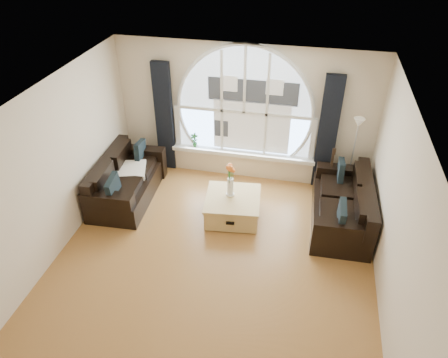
# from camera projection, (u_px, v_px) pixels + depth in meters

# --- Properties ---
(ground) EXTENTS (5.00, 5.50, 0.01)m
(ground) POSITION_uv_depth(u_px,v_px,m) (212.00, 265.00, 6.61)
(ground) COLOR brown
(ground) RESTS_ON ground
(ceiling) EXTENTS (5.00, 5.50, 0.01)m
(ceiling) POSITION_uv_depth(u_px,v_px,m) (208.00, 108.00, 5.09)
(ceiling) COLOR silver
(ceiling) RESTS_ON ground
(wall_back) EXTENTS (5.00, 0.01, 2.70)m
(wall_back) POSITION_uv_depth(u_px,v_px,m) (244.00, 113.00, 8.07)
(wall_back) COLOR beige
(wall_back) RESTS_ON ground
(wall_left) EXTENTS (0.01, 5.50, 2.70)m
(wall_left) POSITION_uv_depth(u_px,v_px,m) (49.00, 175.00, 6.29)
(wall_left) COLOR beige
(wall_left) RESTS_ON ground
(wall_right) EXTENTS (0.01, 5.50, 2.70)m
(wall_right) POSITION_uv_depth(u_px,v_px,m) (398.00, 221.00, 5.41)
(wall_right) COLOR beige
(wall_right) RESTS_ON ground
(attic_slope) EXTENTS (0.92, 5.50, 0.72)m
(attic_slope) POSITION_uv_depth(u_px,v_px,m) (391.00, 152.00, 4.89)
(attic_slope) COLOR silver
(attic_slope) RESTS_ON ground
(arched_window) EXTENTS (2.60, 0.06, 2.15)m
(arched_window) POSITION_uv_depth(u_px,v_px,m) (245.00, 101.00, 7.89)
(arched_window) COLOR silver
(arched_window) RESTS_ON wall_back
(window_sill) EXTENTS (2.90, 0.22, 0.08)m
(window_sill) POSITION_uv_depth(u_px,v_px,m) (242.00, 153.00, 8.46)
(window_sill) COLOR white
(window_sill) RESTS_ON wall_back
(window_frame) EXTENTS (2.76, 0.08, 2.15)m
(window_frame) POSITION_uv_depth(u_px,v_px,m) (244.00, 101.00, 7.86)
(window_frame) COLOR white
(window_frame) RESTS_ON wall_back
(neighbor_house) EXTENTS (1.70, 0.02, 1.50)m
(neighbor_house) POSITION_uv_depth(u_px,v_px,m) (252.00, 108.00, 7.92)
(neighbor_house) COLOR silver
(neighbor_house) RESTS_ON wall_back
(curtain_left) EXTENTS (0.35, 0.12, 2.30)m
(curtain_left) POSITION_uv_depth(u_px,v_px,m) (164.00, 118.00, 8.36)
(curtain_left) COLOR black
(curtain_left) RESTS_ON ground
(curtain_right) EXTENTS (0.35, 0.12, 2.30)m
(curtain_right) POSITION_uv_depth(u_px,v_px,m) (327.00, 134.00, 7.80)
(curtain_right) COLOR black
(curtain_right) RESTS_ON ground
(sofa_left) EXTENTS (1.02, 1.90, 0.82)m
(sofa_left) POSITION_uv_depth(u_px,v_px,m) (127.00, 179.00, 7.88)
(sofa_left) COLOR black
(sofa_left) RESTS_ON ground
(sofa_right) EXTENTS (1.00, 1.92, 0.84)m
(sofa_right) POSITION_uv_depth(u_px,v_px,m) (342.00, 204.00, 7.25)
(sofa_right) COLOR black
(sofa_right) RESTS_ON ground
(coffee_chest) EXTENTS (1.05, 1.05, 0.47)m
(coffee_chest) POSITION_uv_depth(u_px,v_px,m) (233.00, 206.00, 7.48)
(coffee_chest) COLOR tan
(coffee_chest) RESTS_ON ground
(throw_blanket) EXTENTS (0.69, 0.69, 0.10)m
(throw_blanket) POSITION_uv_depth(u_px,v_px,m) (131.00, 171.00, 7.95)
(throw_blanket) COLOR silver
(throw_blanket) RESTS_ON sofa_left
(vase_flowers) EXTENTS (0.24, 0.24, 0.70)m
(vase_flowers) POSITION_uv_depth(u_px,v_px,m) (230.00, 177.00, 7.21)
(vase_flowers) COLOR white
(vase_flowers) RESTS_ON coffee_chest
(floor_lamp) EXTENTS (0.24, 0.24, 1.60)m
(floor_lamp) POSITION_uv_depth(u_px,v_px,m) (352.00, 158.00, 7.77)
(floor_lamp) COLOR #B2B2B2
(floor_lamp) RESTS_ON ground
(guitar) EXTENTS (0.36, 0.25, 1.06)m
(guitar) POSITION_uv_depth(u_px,v_px,m) (330.00, 170.00, 7.91)
(guitar) COLOR olive
(guitar) RESTS_ON ground
(potted_plant) EXTENTS (0.16, 0.11, 0.30)m
(potted_plant) POSITION_uv_depth(u_px,v_px,m) (194.00, 140.00, 8.53)
(potted_plant) COLOR #1E6023
(potted_plant) RESTS_ON window_sill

